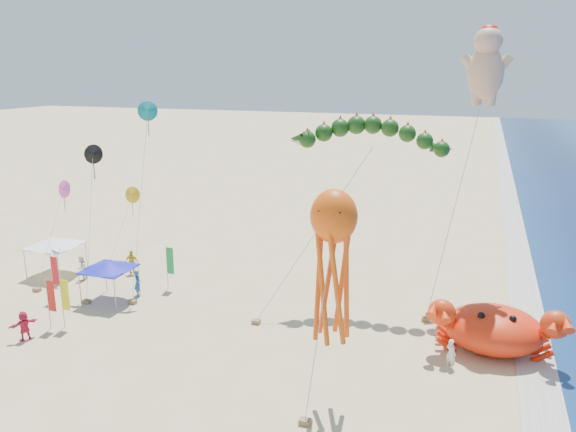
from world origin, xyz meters
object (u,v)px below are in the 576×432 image
Objects in this scene: octopus_kite at (333,255)px; canopy_blue at (109,266)px; crab_inflatable at (494,328)px; cherub_kite at (486,64)px; canopy_white at (55,243)px; dragon_kite at (371,140)px.

octopus_kite is 18.51m from canopy_blue.
crab_inflatable is 14.64m from cherub_kite.
cherub_kite is 4.85× the size of canopy_white.
crab_inflatable is 30.64m from canopy_white.
cherub_kite is 15.60m from octopus_kite.
dragon_kite is 3.67× the size of canopy_blue.
octopus_kite is (-7.08, -7.55, 5.81)m from crab_inflatable.
canopy_white is at bearing -174.42° from cherub_kite.
octopus_kite is (0.91, -12.46, -3.40)m from dragon_kite.
octopus_kite is 2.82× the size of canopy_white.
cherub_kite reaches higher than canopy_blue.
octopus_kite is 3.15× the size of canopy_blue.
canopy_blue is at bearing -22.81° from canopy_white.
canopy_blue is 7.40m from canopy_white.
canopy_blue is at bearing -177.56° from crab_inflatable.
dragon_kite is at bearing 20.62° from canopy_blue.
dragon_kite is (-8.00, 4.92, 9.22)m from crab_inflatable.
crab_inflatable is 0.41× the size of cherub_kite.
canopy_blue and canopy_white have the same top height.
crab_inflatable is 11.87m from octopus_kite.
cherub_kite is (6.41, -0.23, 4.56)m from dragon_kite.
cherub_kite reaches higher than canopy_white.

